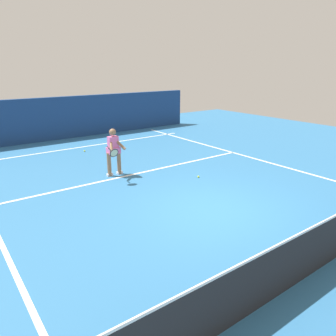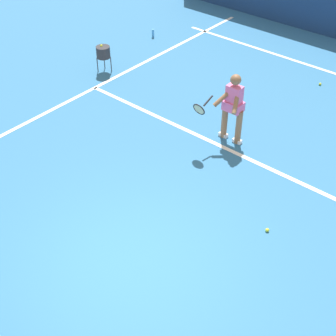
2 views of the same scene
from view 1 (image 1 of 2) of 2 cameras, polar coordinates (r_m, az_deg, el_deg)
ground_plane at (r=8.26m, az=7.89°, el=-7.38°), size 27.85×27.85×0.00m
court_back_wall at (r=16.76m, az=-17.72°, el=8.43°), size 14.18×0.24×2.03m
baseline_marking at (r=14.92m, az=-14.56°, el=3.67°), size 10.18×0.10×0.01m
service_line_marking at (r=10.91m, az=-5.29°, el=-0.93°), size 9.18×0.10×0.01m
sideline_left_marking at (r=11.74m, az=24.26°, el=-1.12°), size 0.10×19.42×0.01m
sideline_right_marking at (r=6.37m, az=-25.03°, el=-17.20°), size 0.10×19.42×0.01m
court_net at (r=6.53m, az=26.35°, el=-11.48°), size 9.86×0.08×1.06m
tennis_player at (r=10.60m, az=-9.56°, el=3.09°), size 0.77×0.92×1.55m
tennis_ball_near at (r=14.05m, az=-14.49°, el=2.94°), size 0.07×0.07×0.07m
tennis_ball_mid at (r=10.49m, az=5.39°, el=-1.54°), size 0.07×0.07×0.07m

